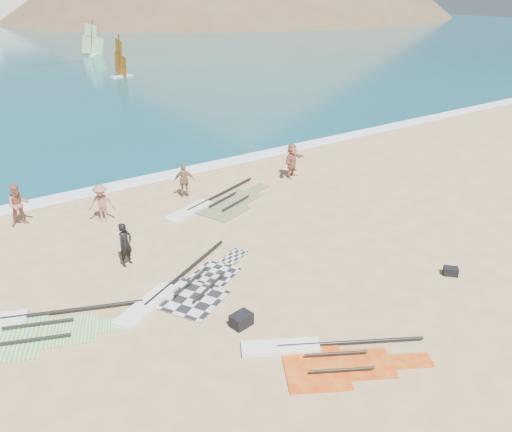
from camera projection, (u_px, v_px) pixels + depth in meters
ground at (305, 297)px, 15.33m from camera, size 300.00×300.00×0.00m
surf_line at (144, 181)px, 24.49m from camera, size 300.00×1.20×0.04m
headland_main at (246, 17)px, 156.29m from camera, size 143.00×143.00×45.00m
headland_minor at (311, 12)px, 181.90m from camera, size 70.00×70.00×28.00m
rig_grey at (181, 291)px, 15.58m from camera, size 5.57×3.83×0.20m
rig_green at (22, 327)px, 13.91m from camera, size 5.39×3.47×0.20m
rig_orange at (215, 205)px, 21.71m from camera, size 5.88×3.52×0.20m
rig_red at (319, 356)px, 12.82m from camera, size 4.41×3.52×0.19m
gear_bag_near at (241, 320)px, 13.99m from camera, size 0.66×0.53×0.38m
gear_bag_far at (451, 271)px, 16.48m from camera, size 0.55×0.55×0.27m
person_wetsuit at (125, 244)px, 16.83m from camera, size 0.67×0.58×1.55m
beachgoer_left at (19, 205)px, 19.67m from camera, size 0.87×0.70×1.72m
beachgoer_mid at (102, 203)px, 20.00m from camera, size 1.18×1.01×1.58m
beachgoer_back at (184, 181)px, 22.36m from camera, size 0.98×0.75×1.55m
beachgoer_right at (292, 160)px, 24.67m from camera, size 1.67×1.07×1.72m
windsurfer_centre at (121, 65)px, 51.94m from camera, size 2.40×2.88×4.30m
windsurfer_right at (93, 45)px, 68.20m from camera, size 2.78×2.58×4.61m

